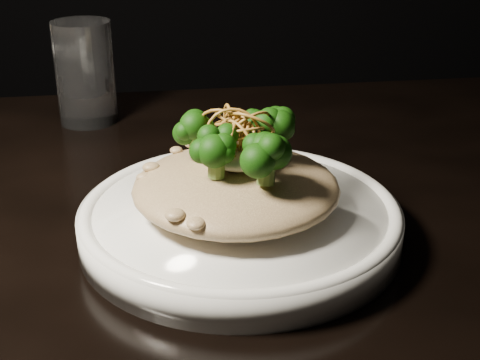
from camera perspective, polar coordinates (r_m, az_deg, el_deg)
The scene contains 7 objects.
table at distance 0.68m, azimuth -8.03°, elevation -9.37°, with size 1.10×0.80×0.75m.
plate at distance 0.59m, azimuth -0.00°, elevation -3.60°, with size 0.28×0.28×0.03m, color white.
risotto at distance 0.57m, azimuth -0.34°, elevation -0.61°, with size 0.18×0.18×0.04m, color brown.
broccoli at distance 0.56m, azimuth -0.33°, elevation 3.68°, with size 0.13×0.13×0.05m, color black, non-canonical shape.
cheese at distance 0.56m, azimuth 0.03°, elevation 2.09°, with size 0.06×0.06×0.02m, color silver.
shallots at distance 0.55m, azimuth -0.26°, elevation 4.81°, with size 0.06×0.06×0.04m, color brown, non-canonical shape.
drinking_glass at distance 0.87m, azimuth -13.09°, elevation 8.90°, with size 0.07×0.07×0.13m, color silver.
Camera 1 is at (0.01, -0.56, 1.04)m, focal length 50.00 mm.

